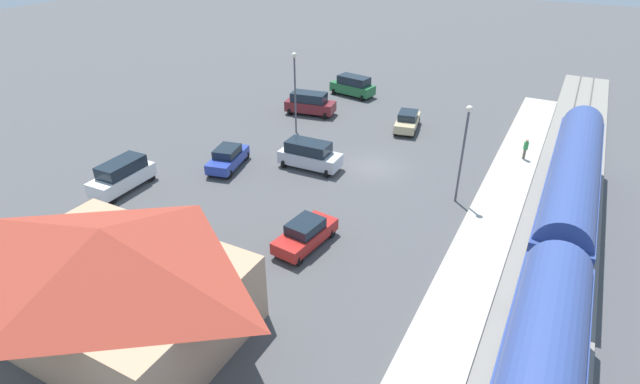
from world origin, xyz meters
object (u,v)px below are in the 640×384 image
(suv_white, at_px, (122,175))
(sedan_tan, at_px, (407,121))
(sedan_red, at_px, (305,234))
(suv_green, at_px, (353,86))
(sedan_blue, at_px, (228,158))
(suv_silver, at_px, (310,155))
(light_pole_lot_center, at_px, (295,83))
(light_pole_near_platform, at_px, (464,142))
(station_building, at_px, (112,279))
(pedestrian_on_platform, at_px, (526,148))
(suv_maroon, at_px, (310,103))

(suv_white, bearing_deg, sedan_tan, -125.12)
(sedan_red, height_order, suv_green, suv_green)
(sedan_blue, height_order, suv_silver, suv_silver)
(sedan_blue, distance_m, light_pole_lot_center, 9.62)
(sedan_blue, relative_size, sedan_tan, 1.01)
(sedan_blue, distance_m, light_pole_near_platform, 18.02)
(sedan_blue, height_order, sedan_tan, same)
(station_building, bearing_deg, suv_white, -43.00)
(sedan_tan, bearing_deg, suv_silver, 69.61)
(sedan_blue, xyz_separation_m, light_pole_lot_center, (-1.12, -8.77, 3.79))
(sedan_red, xyz_separation_m, light_pole_lot_center, (9.54, -15.17, 3.79))
(light_pole_near_platform, bearing_deg, suv_silver, 1.08)
(pedestrian_on_platform, height_order, suv_maroon, suv_maroon)
(suv_maroon, xyz_separation_m, light_pole_near_platform, (-17.48, 10.44, 3.34))
(sedan_red, bearing_deg, light_pole_near_platform, -124.85)
(sedan_blue, bearing_deg, light_pole_near_platform, -169.49)
(sedan_tan, bearing_deg, light_pole_lot_center, 32.08)
(sedan_blue, relative_size, light_pole_lot_center, 0.65)
(sedan_red, height_order, suv_silver, suv_silver)
(station_building, bearing_deg, sedan_blue, -69.51)
(station_building, bearing_deg, suv_silver, -88.76)
(pedestrian_on_platform, xyz_separation_m, suv_silver, (14.89, 9.05, -0.13))
(suv_silver, bearing_deg, station_building, 91.24)
(suv_white, relative_size, suv_maroon, 0.96)
(pedestrian_on_platform, height_order, light_pole_near_platform, light_pole_near_platform)
(sedan_red, height_order, light_pole_lot_center, light_pole_lot_center)
(sedan_red, relative_size, suv_white, 0.95)
(pedestrian_on_platform, height_order, sedan_tan, pedestrian_on_platform)
(sedan_blue, relative_size, suv_silver, 0.97)
(station_building, relative_size, suv_green, 2.39)
(suv_silver, xyz_separation_m, light_pole_near_platform, (-11.62, -0.22, 3.34))
(suv_white, bearing_deg, suv_silver, -137.74)
(suv_white, height_order, sedan_tan, suv_white)
(suv_green, bearing_deg, suv_white, 77.79)
(light_pole_near_platform, bearing_deg, sedan_blue, 10.51)
(pedestrian_on_platform, relative_size, sedan_blue, 0.36)
(suv_green, height_order, light_pole_near_platform, light_pole_near_platform)
(suv_silver, distance_m, suv_green, 18.51)
(sedan_tan, bearing_deg, sedan_blue, 55.19)
(sedan_tan, bearing_deg, suv_white, 54.88)
(pedestrian_on_platform, distance_m, suv_maroon, 20.81)
(sedan_blue, bearing_deg, suv_white, 54.21)
(station_building, relative_size, pedestrian_on_platform, 7.22)
(suv_maroon, bearing_deg, sedan_tan, -176.38)
(suv_maroon, distance_m, light_pole_lot_center, 6.15)
(pedestrian_on_platform, bearing_deg, sedan_tan, -11.83)
(sedan_tan, height_order, suv_green, suv_green)
(station_building, height_order, sedan_red, station_building)
(pedestrian_on_platform, height_order, suv_white, suv_white)
(suv_silver, distance_m, sedan_tan, 12.05)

